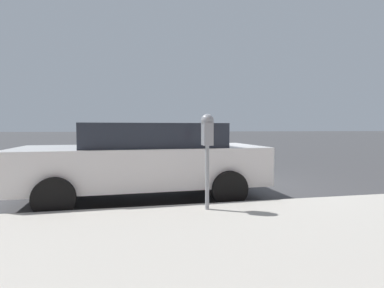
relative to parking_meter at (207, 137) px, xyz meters
name	(u,v)px	position (x,y,z in m)	size (l,w,h in m)	color
ground_plane	(216,185)	(2.55, -0.90, -1.25)	(220.00, 220.00, 0.00)	#424244
parking_meter	(207,137)	(0.00, 0.00, 0.00)	(0.21, 0.19, 1.43)	gray
car_white	(145,159)	(1.50, 0.85, -0.46)	(2.19, 4.63, 1.47)	silver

